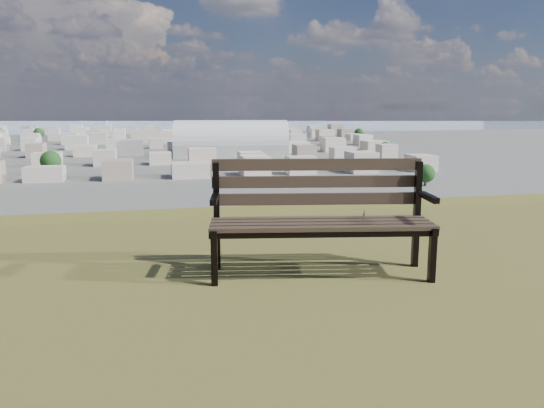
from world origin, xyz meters
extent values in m
cube|color=#3B2C22|center=(1.11, 0.99, 25.48)|extent=(1.95, 0.43, 0.04)
cube|color=#3B2C22|center=(1.14, 1.12, 25.48)|extent=(1.95, 0.43, 0.04)
cube|color=#3B2C22|center=(1.16, 1.25, 25.48)|extent=(1.95, 0.43, 0.04)
cube|color=#3B2C22|center=(1.18, 1.38, 25.48)|extent=(1.95, 0.43, 0.04)
cube|color=#3B2C22|center=(1.20, 1.46, 25.65)|extent=(1.94, 0.38, 0.11)
cube|color=#3B2C22|center=(1.20, 1.49, 25.81)|extent=(1.94, 0.38, 0.11)
cube|color=#3B2C22|center=(1.21, 1.52, 25.97)|extent=(1.94, 0.38, 0.11)
cube|color=black|center=(0.19, 1.13, 25.24)|extent=(0.07, 0.07, 0.48)
cube|color=black|center=(0.27, 1.60, 25.50)|extent=(0.07, 0.07, 1.00)
cube|color=black|center=(0.22, 1.35, 25.45)|extent=(0.15, 0.55, 0.05)
cube|color=black|center=(0.21, 1.29, 25.72)|extent=(0.12, 0.40, 0.05)
cube|color=black|center=(2.04, 0.81, 25.24)|extent=(0.07, 0.07, 0.48)
cube|color=black|center=(2.12, 1.27, 25.50)|extent=(0.07, 0.07, 1.00)
cube|color=black|center=(2.07, 1.02, 25.45)|extent=(0.15, 0.55, 0.05)
cube|color=black|center=(2.06, 0.97, 25.72)|extent=(0.12, 0.40, 0.05)
cube|color=black|center=(1.11, 0.98, 25.43)|extent=(1.94, 0.38, 0.04)
cube|color=black|center=(1.18, 1.39, 25.43)|extent=(1.94, 0.38, 0.04)
cone|color=olive|center=(2.40, 3.20, 25.09)|extent=(0.08, 0.08, 0.18)
cube|color=#B4B4AF|center=(41.23, 282.75, 3.36)|extent=(63.22, 33.18, 6.71)
cylinder|color=silver|center=(41.23, 282.75, 6.71)|extent=(63.22, 33.18, 25.50)
cube|color=#BFB3A4|center=(-36.00, 200.00, 3.50)|extent=(11.00, 11.00, 7.00)
cube|color=beige|center=(-12.00, 200.00, 3.50)|extent=(11.00, 11.00, 7.00)
cube|color=silver|center=(12.00, 200.00, 3.50)|extent=(11.00, 11.00, 7.00)
cube|color=beige|center=(36.00, 200.00, 3.50)|extent=(11.00, 11.00, 7.00)
cube|color=gray|center=(60.00, 200.00, 3.50)|extent=(11.00, 11.00, 7.00)
cube|color=beige|center=(84.00, 200.00, 3.50)|extent=(11.00, 11.00, 7.00)
cube|color=beige|center=(108.00, 200.00, 3.50)|extent=(11.00, 11.00, 7.00)
cube|color=silver|center=(-48.00, 250.00, 3.50)|extent=(11.00, 11.00, 7.00)
cube|color=beige|center=(-24.00, 250.00, 3.50)|extent=(11.00, 11.00, 7.00)
cube|color=gray|center=(0.00, 250.00, 3.50)|extent=(11.00, 11.00, 7.00)
cube|color=beige|center=(24.00, 250.00, 3.50)|extent=(11.00, 11.00, 7.00)
cube|color=beige|center=(48.00, 250.00, 3.50)|extent=(11.00, 11.00, 7.00)
cube|color=silver|center=(72.00, 250.00, 3.50)|extent=(11.00, 11.00, 7.00)
cube|color=#BFB3A4|center=(96.00, 250.00, 3.50)|extent=(11.00, 11.00, 7.00)
cube|color=beige|center=(120.00, 250.00, 3.50)|extent=(11.00, 11.00, 7.00)
cube|color=beige|center=(-60.00, 300.00, 3.50)|extent=(11.00, 11.00, 7.00)
cube|color=beige|center=(-36.00, 300.00, 3.50)|extent=(11.00, 11.00, 7.00)
cube|color=silver|center=(-12.00, 300.00, 3.50)|extent=(11.00, 11.00, 7.00)
cube|color=#BFB3A4|center=(12.00, 300.00, 3.50)|extent=(11.00, 11.00, 7.00)
cube|color=beige|center=(36.00, 300.00, 3.50)|extent=(11.00, 11.00, 7.00)
cube|color=silver|center=(60.00, 300.00, 3.50)|extent=(11.00, 11.00, 7.00)
cube|color=beige|center=(84.00, 300.00, 3.50)|extent=(11.00, 11.00, 7.00)
cube|color=gray|center=(108.00, 300.00, 3.50)|extent=(11.00, 11.00, 7.00)
cube|color=beige|center=(132.00, 300.00, 3.50)|extent=(11.00, 11.00, 7.00)
cube|color=beige|center=(-72.00, 350.00, 3.50)|extent=(11.00, 11.00, 7.00)
cube|color=silver|center=(-48.00, 350.00, 3.50)|extent=(11.00, 11.00, 7.00)
cube|color=beige|center=(-24.00, 350.00, 3.50)|extent=(11.00, 11.00, 7.00)
cube|color=gray|center=(0.00, 350.00, 3.50)|extent=(11.00, 11.00, 7.00)
cube|color=beige|center=(24.00, 350.00, 3.50)|extent=(11.00, 11.00, 7.00)
cube|color=beige|center=(48.00, 350.00, 3.50)|extent=(11.00, 11.00, 7.00)
cube|color=silver|center=(72.00, 350.00, 3.50)|extent=(11.00, 11.00, 7.00)
cube|color=#BFB3A4|center=(96.00, 350.00, 3.50)|extent=(11.00, 11.00, 7.00)
cube|color=beige|center=(120.00, 350.00, 3.50)|extent=(11.00, 11.00, 7.00)
cube|color=silver|center=(144.00, 350.00, 3.50)|extent=(11.00, 11.00, 7.00)
cube|color=beige|center=(-84.00, 400.00, 3.50)|extent=(11.00, 11.00, 7.00)
cube|color=silver|center=(-60.00, 400.00, 3.50)|extent=(11.00, 11.00, 7.00)
cube|color=#BFB3A4|center=(-36.00, 400.00, 3.50)|extent=(11.00, 11.00, 7.00)
cube|color=beige|center=(-12.00, 400.00, 3.50)|extent=(11.00, 11.00, 7.00)
cube|color=silver|center=(12.00, 400.00, 3.50)|extent=(11.00, 11.00, 7.00)
cube|color=beige|center=(36.00, 400.00, 3.50)|extent=(11.00, 11.00, 7.00)
cube|color=gray|center=(60.00, 400.00, 3.50)|extent=(11.00, 11.00, 7.00)
cube|color=beige|center=(84.00, 400.00, 3.50)|extent=(11.00, 11.00, 7.00)
cube|color=beige|center=(108.00, 400.00, 3.50)|extent=(11.00, 11.00, 7.00)
cube|color=silver|center=(132.00, 400.00, 3.50)|extent=(11.00, 11.00, 7.00)
cube|color=#BFB3A4|center=(156.00, 400.00, 3.50)|extent=(11.00, 11.00, 7.00)
cube|color=gray|center=(-96.00, 450.00, 3.50)|extent=(11.00, 11.00, 7.00)
cube|color=beige|center=(-72.00, 450.00, 3.50)|extent=(11.00, 11.00, 7.00)
cube|color=beige|center=(-48.00, 450.00, 3.50)|extent=(11.00, 11.00, 7.00)
cube|color=silver|center=(-24.00, 450.00, 3.50)|extent=(11.00, 11.00, 7.00)
cube|color=#BFB3A4|center=(0.00, 450.00, 3.50)|extent=(11.00, 11.00, 7.00)
cube|color=beige|center=(24.00, 450.00, 3.50)|extent=(11.00, 11.00, 7.00)
cube|color=silver|center=(48.00, 450.00, 3.50)|extent=(11.00, 11.00, 7.00)
cube|color=beige|center=(72.00, 450.00, 3.50)|extent=(11.00, 11.00, 7.00)
cube|color=gray|center=(96.00, 450.00, 3.50)|extent=(11.00, 11.00, 7.00)
cube|color=beige|center=(120.00, 450.00, 3.50)|extent=(11.00, 11.00, 7.00)
cube|color=beige|center=(144.00, 450.00, 3.50)|extent=(11.00, 11.00, 7.00)
cube|color=silver|center=(168.00, 450.00, 3.50)|extent=(11.00, 11.00, 7.00)
cube|color=beige|center=(-108.00, 500.00, 3.50)|extent=(11.00, 11.00, 7.00)
cube|color=gray|center=(-84.00, 500.00, 3.50)|extent=(11.00, 11.00, 7.00)
cube|color=beige|center=(-60.00, 500.00, 3.50)|extent=(11.00, 11.00, 7.00)
cube|color=beige|center=(-36.00, 500.00, 3.50)|extent=(11.00, 11.00, 7.00)
cube|color=silver|center=(-12.00, 500.00, 3.50)|extent=(11.00, 11.00, 7.00)
cube|color=#BFB3A4|center=(12.00, 500.00, 3.50)|extent=(11.00, 11.00, 7.00)
cube|color=beige|center=(36.00, 500.00, 3.50)|extent=(11.00, 11.00, 7.00)
cube|color=silver|center=(60.00, 500.00, 3.50)|extent=(11.00, 11.00, 7.00)
cube|color=beige|center=(84.00, 500.00, 3.50)|extent=(11.00, 11.00, 7.00)
cube|color=gray|center=(108.00, 500.00, 3.50)|extent=(11.00, 11.00, 7.00)
cube|color=beige|center=(132.00, 500.00, 3.50)|extent=(11.00, 11.00, 7.00)
cube|color=beige|center=(156.00, 500.00, 3.50)|extent=(11.00, 11.00, 7.00)
cube|color=silver|center=(180.00, 500.00, 3.50)|extent=(11.00, 11.00, 7.00)
cube|color=beige|center=(-120.00, 550.00, 3.50)|extent=(11.00, 11.00, 7.00)
cube|color=gray|center=(-96.00, 550.00, 3.50)|extent=(11.00, 11.00, 7.00)
cube|color=beige|center=(-72.00, 550.00, 3.50)|extent=(11.00, 11.00, 7.00)
cube|color=beige|center=(-48.00, 550.00, 3.50)|extent=(11.00, 11.00, 7.00)
cube|color=silver|center=(-24.00, 550.00, 3.50)|extent=(11.00, 11.00, 7.00)
cube|color=#BFB3A4|center=(0.00, 550.00, 3.50)|extent=(11.00, 11.00, 7.00)
cube|color=beige|center=(24.00, 550.00, 3.50)|extent=(11.00, 11.00, 7.00)
cube|color=silver|center=(48.00, 550.00, 3.50)|extent=(11.00, 11.00, 7.00)
cube|color=beige|center=(72.00, 550.00, 3.50)|extent=(11.00, 11.00, 7.00)
cube|color=gray|center=(96.00, 550.00, 3.50)|extent=(11.00, 11.00, 7.00)
cube|color=beige|center=(120.00, 550.00, 3.50)|extent=(11.00, 11.00, 7.00)
cube|color=beige|center=(144.00, 550.00, 3.50)|extent=(11.00, 11.00, 7.00)
cube|color=silver|center=(168.00, 550.00, 3.50)|extent=(11.00, 11.00, 7.00)
cube|color=#BFB3A4|center=(192.00, 550.00, 3.50)|extent=(11.00, 11.00, 7.00)
cylinder|color=#2F2517|center=(90.00, 160.00, 1.05)|extent=(0.80, 0.80, 2.10)
sphere|color=#133716|center=(90.00, 160.00, 4.20)|extent=(6.30, 6.30, 6.30)
cylinder|color=#2F2517|center=(-40.00, 220.00, 1.35)|extent=(0.80, 0.80, 2.70)
sphere|color=#133716|center=(-40.00, 220.00, 5.40)|extent=(8.10, 8.10, 8.10)
cylinder|color=#2F2517|center=(130.00, 280.00, 0.97)|extent=(0.80, 0.80, 1.95)
sphere|color=#133716|center=(130.00, 280.00, 3.90)|extent=(5.85, 5.85, 5.85)
cylinder|color=#2F2517|center=(60.00, 400.00, 1.12)|extent=(0.80, 0.80, 2.25)
sphere|color=#133716|center=(60.00, 400.00, 4.50)|extent=(6.75, 6.75, 6.75)
cylinder|color=#2F2517|center=(-90.00, 460.00, 1.43)|extent=(0.80, 0.80, 2.85)
sphere|color=#133716|center=(-90.00, 460.00, 5.70)|extent=(8.55, 8.55, 8.55)
cylinder|color=#2F2517|center=(40.00, 300.00, 1.05)|extent=(0.80, 0.80, 2.10)
sphere|color=#133716|center=(40.00, 300.00, 4.20)|extent=(6.30, 6.30, 6.30)
cylinder|color=#2F2517|center=(170.00, 420.00, 1.27)|extent=(0.80, 0.80, 2.55)
sphere|color=#133716|center=(170.00, 420.00, 5.10)|extent=(7.65, 7.65, 7.65)
cube|color=#98AFC1|center=(0.00, 900.00, 0.00)|extent=(2400.00, 700.00, 0.12)
cube|color=#909DB2|center=(150.00, 1390.00, 22.50)|extent=(700.00, 220.00, 45.00)
cube|color=#909DB2|center=(650.00, 1430.00, 30.00)|extent=(500.00, 220.00, 60.00)
camera|label=1|loc=(-0.28, -3.20, 26.50)|focal=35.00mm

